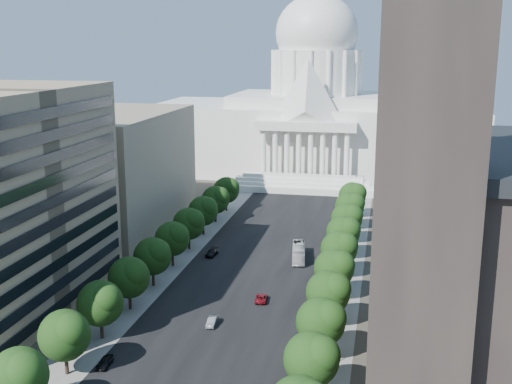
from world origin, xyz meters
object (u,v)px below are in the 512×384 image
Objects in this scene: car_dark_a at (105,362)px; car_dark_b at (212,253)px; car_silver at (212,322)px; car_red at (261,298)px; city_bus at (299,252)px.

car_dark_b is (2.04, 52.96, -0.00)m from car_dark_a.
car_silver is 0.90× the size of car_red.
car_dark_a reaches higher than car_dark_b.
car_dark_a is 0.35× the size of city_bus.
car_silver is at bearing -112.29° from city_bus.
car_silver is (12.00, 17.15, -0.02)m from car_dark_a.
car_red is 28.80m from car_dark_b.
car_dark_a is at bearing -119.34° from city_bus.
car_dark_a reaches higher than car_silver.
car_dark_b reaches higher than car_red.
car_dark_a is 20.93m from car_silver.
car_dark_a reaches higher than car_red.
car_silver is 0.86× the size of car_dark_b.
car_dark_b is (-16.27, 23.77, 0.06)m from car_red.
car_dark_a is at bearing -127.30° from car_silver.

